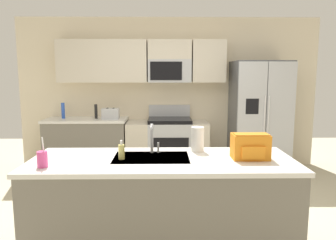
{
  "coord_description": "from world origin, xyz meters",
  "views": [
    {
      "loc": [
        -0.09,
        -3.52,
        1.66
      ],
      "look_at": [
        -0.03,
        0.6,
        1.05
      ],
      "focal_mm": 34.19,
      "sensor_mm": 36.0,
      "label": 1
    }
  ],
  "objects_px": {
    "drink_cup_pink": "(42,159)",
    "soap_dispenser": "(121,152)",
    "refrigerator": "(259,117)",
    "bottle_blue": "(63,111)",
    "pepper_mill": "(96,111)",
    "range_oven": "(167,145)",
    "toaster": "(111,114)",
    "sink_faucet": "(152,136)",
    "paper_towel_roll": "(198,139)",
    "backpack": "(250,146)"
  },
  "relations": [
    {
      "from": "drink_cup_pink",
      "to": "soap_dispenser",
      "type": "xyz_separation_m",
      "value": [
        0.61,
        0.23,
        0.0
      ]
    },
    {
      "from": "refrigerator",
      "to": "bottle_blue",
      "type": "height_order",
      "value": "refrigerator"
    },
    {
      "from": "bottle_blue",
      "to": "soap_dispenser",
      "type": "height_order",
      "value": "bottle_blue"
    },
    {
      "from": "pepper_mill",
      "to": "soap_dispenser",
      "type": "height_order",
      "value": "pepper_mill"
    },
    {
      "from": "range_oven",
      "to": "drink_cup_pink",
      "type": "height_order",
      "value": "drink_cup_pink"
    },
    {
      "from": "toaster",
      "to": "bottle_blue",
      "type": "relative_size",
      "value": 1.06
    },
    {
      "from": "refrigerator",
      "to": "toaster",
      "type": "xyz_separation_m",
      "value": [
        -2.47,
        0.02,
        0.07
      ]
    },
    {
      "from": "bottle_blue",
      "to": "sink_faucet",
      "type": "xyz_separation_m",
      "value": [
        1.57,
        -2.37,
        0.04
      ]
    },
    {
      "from": "refrigerator",
      "to": "pepper_mill",
      "type": "relative_size",
      "value": 7.73
    },
    {
      "from": "drink_cup_pink",
      "to": "pepper_mill",
      "type": "bearing_deg",
      "value": 92.91
    },
    {
      "from": "toaster",
      "to": "pepper_mill",
      "type": "relative_size",
      "value": 1.17
    },
    {
      "from": "toaster",
      "to": "paper_towel_roll",
      "type": "height_order",
      "value": "paper_towel_roll"
    },
    {
      "from": "paper_towel_roll",
      "to": "range_oven",
      "type": "bearing_deg",
      "value": 96.56
    },
    {
      "from": "bottle_blue",
      "to": "refrigerator",
      "type": "bearing_deg",
      "value": -1.54
    },
    {
      "from": "sink_faucet",
      "to": "bottle_blue",
      "type": "bearing_deg",
      "value": 123.51
    },
    {
      "from": "range_oven",
      "to": "toaster",
      "type": "height_order",
      "value": "range_oven"
    },
    {
      "from": "pepper_mill",
      "to": "paper_towel_roll",
      "type": "height_order",
      "value": "same"
    },
    {
      "from": "sink_faucet",
      "to": "soap_dispenser",
      "type": "distance_m",
      "value": 0.35
    },
    {
      "from": "toaster",
      "to": "soap_dispenser",
      "type": "distance_m",
      "value": 2.55
    },
    {
      "from": "bottle_blue",
      "to": "soap_dispenser",
      "type": "bearing_deg",
      "value": -63.11
    },
    {
      "from": "pepper_mill",
      "to": "bottle_blue",
      "type": "relative_size",
      "value": 0.91
    },
    {
      "from": "pepper_mill",
      "to": "soap_dispenser",
      "type": "bearing_deg",
      "value": -73.6
    },
    {
      "from": "bottle_blue",
      "to": "backpack",
      "type": "bearing_deg",
      "value": -46.47
    },
    {
      "from": "pepper_mill",
      "to": "bottle_blue",
      "type": "bearing_deg",
      "value": 178.08
    },
    {
      "from": "range_oven",
      "to": "drink_cup_pink",
      "type": "distance_m",
      "value": 3.03
    },
    {
      "from": "toaster",
      "to": "paper_towel_roll",
      "type": "xyz_separation_m",
      "value": [
        1.21,
        -2.23,
        0.03
      ]
    },
    {
      "from": "toaster",
      "to": "sink_faucet",
      "type": "relative_size",
      "value": 0.99
    },
    {
      "from": "pepper_mill",
      "to": "backpack",
      "type": "bearing_deg",
      "value": -53.47
    },
    {
      "from": "refrigerator",
      "to": "pepper_mill",
      "type": "bearing_deg",
      "value": 178.54
    },
    {
      "from": "drink_cup_pink",
      "to": "toaster",
      "type": "bearing_deg",
      "value": 87.71
    },
    {
      "from": "pepper_mill",
      "to": "paper_towel_roll",
      "type": "relative_size",
      "value": 1.0
    },
    {
      "from": "paper_towel_roll",
      "to": "toaster",
      "type": "bearing_deg",
      "value": 118.44
    },
    {
      "from": "bottle_blue",
      "to": "paper_towel_roll",
      "type": "height_order",
      "value": "bottle_blue"
    },
    {
      "from": "sink_faucet",
      "to": "toaster",
      "type": "bearing_deg",
      "value": 108.43
    },
    {
      "from": "backpack",
      "to": "toaster",
      "type": "bearing_deg",
      "value": 123.24
    },
    {
      "from": "sink_faucet",
      "to": "paper_towel_roll",
      "type": "relative_size",
      "value": 1.17
    },
    {
      "from": "range_oven",
      "to": "paper_towel_roll",
      "type": "bearing_deg",
      "value": -83.44
    },
    {
      "from": "soap_dispenser",
      "to": "drink_cup_pink",
      "type": "bearing_deg",
      "value": -158.98
    },
    {
      "from": "sink_faucet",
      "to": "backpack",
      "type": "xyz_separation_m",
      "value": [
        0.88,
        -0.2,
        -0.05
      ]
    },
    {
      "from": "range_oven",
      "to": "bottle_blue",
      "type": "bearing_deg",
      "value": 179.47
    },
    {
      "from": "range_oven",
      "to": "pepper_mill",
      "type": "distance_m",
      "value": 1.33
    },
    {
      "from": "sink_faucet",
      "to": "backpack",
      "type": "relative_size",
      "value": 0.88
    },
    {
      "from": "sink_faucet",
      "to": "paper_towel_roll",
      "type": "bearing_deg",
      "value": 10.46
    },
    {
      "from": "paper_towel_roll",
      "to": "drink_cup_pink",
      "type": "bearing_deg",
      "value": -158.66
    },
    {
      "from": "sink_faucet",
      "to": "drink_cup_pink",
      "type": "height_order",
      "value": "sink_faucet"
    },
    {
      "from": "drink_cup_pink",
      "to": "soap_dispenser",
      "type": "height_order",
      "value": "drink_cup_pink"
    },
    {
      "from": "toaster",
      "to": "range_oven",
      "type": "bearing_deg",
      "value": 3.18
    },
    {
      "from": "range_oven",
      "to": "toaster",
      "type": "bearing_deg",
      "value": -176.82
    },
    {
      "from": "range_oven",
      "to": "soap_dispenser",
      "type": "height_order",
      "value": "range_oven"
    },
    {
      "from": "refrigerator",
      "to": "backpack",
      "type": "relative_size",
      "value": 5.78
    }
  ]
}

